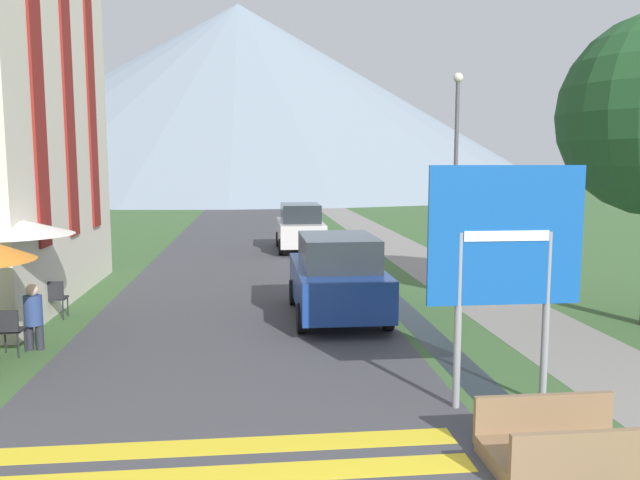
{
  "coord_description": "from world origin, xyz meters",
  "views": [
    {
      "loc": [
        -2.19,
        -3.75,
        3.36
      ],
      "look_at": [
        -0.72,
        10.0,
        1.66
      ],
      "focal_mm": 35.0,
      "sensor_mm": 36.0,
      "label": 1
    }
  ],
  "objects_px": {
    "road_sign": "(505,252)",
    "parked_car_near": "(337,276)",
    "cafe_umbrella_middle_white": "(9,226)",
    "person_seated_far": "(33,314)",
    "cafe_chair_near_right": "(9,328)",
    "streetlamp": "(456,160)",
    "footbridge": "(564,448)",
    "parked_car_far": "(300,227)",
    "cafe_chair_far_right": "(56,296)"
  },
  "relations": [
    {
      "from": "road_sign",
      "to": "cafe_chair_far_right",
      "type": "distance_m",
      "value": 9.7
    },
    {
      "from": "footbridge",
      "to": "parked_car_far",
      "type": "bearing_deg",
      "value": 95.24
    },
    {
      "from": "road_sign",
      "to": "cafe_chair_far_right",
      "type": "xyz_separation_m",
      "value": [
        -7.66,
        5.71,
        -1.66
      ]
    },
    {
      "from": "parked_car_far",
      "to": "footbridge",
      "type": "bearing_deg",
      "value": -84.76
    },
    {
      "from": "person_seated_far",
      "to": "cafe_chair_near_right",
      "type": "bearing_deg",
      "value": -125.84
    },
    {
      "from": "cafe_chair_near_right",
      "to": "person_seated_far",
      "type": "height_order",
      "value": "person_seated_far"
    },
    {
      "from": "parked_car_far",
      "to": "cafe_chair_far_right",
      "type": "relative_size",
      "value": 4.64
    },
    {
      "from": "cafe_chair_far_right",
      "to": "cafe_chair_near_right",
      "type": "bearing_deg",
      "value": -100.54
    },
    {
      "from": "cafe_chair_far_right",
      "to": "parked_car_far",
      "type": "bearing_deg",
      "value": 48.16
    },
    {
      "from": "footbridge",
      "to": "parked_car_near",
      "type": "distance_m",
      "value": 7.25
    },
    {
      "from": "parked_car_near",
      "to": "cafe_chair_near_right",
      "type": "bearing_deg",
      "value": -159.97
    },
    {
      "from": "footbridge",
      "to": "cafe_chair_far_right",
      "type": "xyz_separation_m",
      "value": [
        -7.67,
        7.49,
        0.29
      ]
    },
    {
      "from": "footbridge",
      "to": "road_sign",
      "type": "bearing_deg",
      "value": 90.43
    },
    {
      "from": "cafe_umbrella_middle_white",
      "to": "streetlamp",
      "type": "bearing_deg",
      "value": 26.9
    },
    {
      "from": "footbridge",
      "to": "person_seated_far",
      "type": "relative_size",
      "value": 1.4
    },
    {
      "from": "parked_car_near",
      "to": "cafe_umbrella_middle_white",
      "type": "xyz_separation_m",
      "value": [
        -6.43,
        -0.9,
        1.26
      ]
    },
    {
      "from": "road_sign",
      "to": "person_seated_far",
      "type": "bearing_deg",
      "value": 154.94
    },
    {
      "from": "person_seated_far",
      "to": "streetlamp",
      "type": "bearing_deg",
      "value": 32.4
    },
    {
      "from": "parked_car_far",
      "to": "streetlamp",
      "type": "distance_m",
      "value": 7.82
    },
    {
      "from": "footbridge",
      "to": "streetlamp",
      "type": "distance_m",
      "value": 12.17
    },
    {
      "from": "cafe_chair_near_right",
      "to": "person_seated_far",
      "type": "distance_m",
      "value": 0.51
    },
    {
      "from": "parked_car_far",
      "to": "cafe_chair_near_right",
      "type": "height_order",
      "value": "parked_car_far"
    },
    {
      "from": "footbridge",
      "to": "person_seated_far",
      "type": "bearing_deg",
      "value": 144.68
    },
    {
      "from": "parked_car_near",
      "to": "person_seated_far",
      "type": "bearing_deg",
      "value": -162.55
    },
    {
      "from": "cafe_umbrella_middle_white",
      "to": "parked_car_far",
      "type": "bearing_deg",
      "value": 60.82
    },
    {
      "from": "cafe_chair_near_right",
      "to": "parked_car_far",
      "type": "bearing_deg",
      "value": 87.58
    },
    {
      "from": "footbridge",
      "to": "cafe_chair_near_right",
      "type": "bearing_deg",
      "value": 147.76
    },
    {
      "from": "person_seated_far",
      "to": "parked_car_far",
      "type": "bearing_deg",
      "value": 65.12
    },
    {
      "from": "road_sign",
      "to": "parked_car_near",
      "type": "height_order",
      "value": "road_sign"
    },
    {
      "from": "footbridge",
      "to": "person_seated_far",
      "type": "xyz_separation_m",
      "value": [
        -7.37,
        5.22,
        0.44
      ]
    },
    {
      "from": "streetlamp",
      "to": "person_seated_far",
      "type": "bearing_deg",
      "value": -147.6
    },
    {
      "from": "cafe_chair_near_right",
      "to": "streetlamp",
      "type": "relative_size",
      "value": 0.14
    },
    {
      "from": "cafe_chair_near_right",
      "to": "cafe_umbrella_middle_white",
      "type": "bearing_deg",
      "value": 129.05
    },
    {
      "from": "parked_car_far",
      "to": "person_seated_far",
      "type": "bearing_deg",
      "value": -114.88
    },
    {
      "from": "footbridge",
      "to": "person_seated_far",
      "type": "distance_m",
      "value": 9.04
    },
    {
      "from": "cafe_chair_far_right",
      "to": "cafe_umbrella_middle_white",
      "type": "relative_size",
      "value": 0.36
    },
    {
      "from": "footbridge",
      "to": "parked_car_far",
      "type": "xyz_separation_m",
      "value": [
        -1.62,
        17.63,
        0.68
      ]
    },
    {
      "from": "parked_car_near",
      "to": "cafe_chair_far_right",
      "type": "height_order",
      "value": "parked_car_near"
    },
    {
      "from": "road_sign",
      "to": "footbridge",
      "type": "distance_m",
      "value": 2.64
    },
    {
      "from": "person_seated_far",
      "to": "streetlamp",
      "type": "height_order",
      "value": "streetlamp"
    },
    {
      "from": "cafe_chair_near_right",
      "to": "cafe_umbrella_middle_white",
      "type": "relative_size",
      "value": 0.36
    },
    {
      "from": "parked_car_near",
      "to": "cafe_umbrella_middle_white",
      "type": "relative_size",
      "value": 1.71
    },
    {
      "from": "road_sign",
      "to": "parked_car_near",
      "type": "distance_m",
      "value": 5.63
    },
    {
      "from": "road_sign",
      "to": "person_seated_far",
      "type": "distance_m",
      "value": 8.26
    },
    {
      "from": "streetlamp",
      "to": "cafe_umbrella_middle_white",
      "type": "bearing_deg",
      "value": -153.1
    },
    {
      "from": "footbridge",
      "to": "streetlamp",
      "type": "relative_size",
      "value": 0.29
    },
    {
      "from": "parked_car_far",
      "to": "cafe_chair_near_right",
      "type": "bearing_deg",
      "value": -115.25
    },
    {
      "from": "cafe_chair_near_right",
      "to": "cafe_umbrella_middle_white",
      "type": "distance_m",
      "value": 2.14
    },
    {
      "from": "cafe_chair_far_right",
      "to": "streetlamp",
      "type": "xyz_separation_m",
      "value": [
        10.15,
        3.98,
        2.95
      ]
    },
    {
      "from": "cafe_umbrella_middle_white",
      "to": "streetlamp",
      "type": "relative_size",
      "value": 0.4
    }
  ]
}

